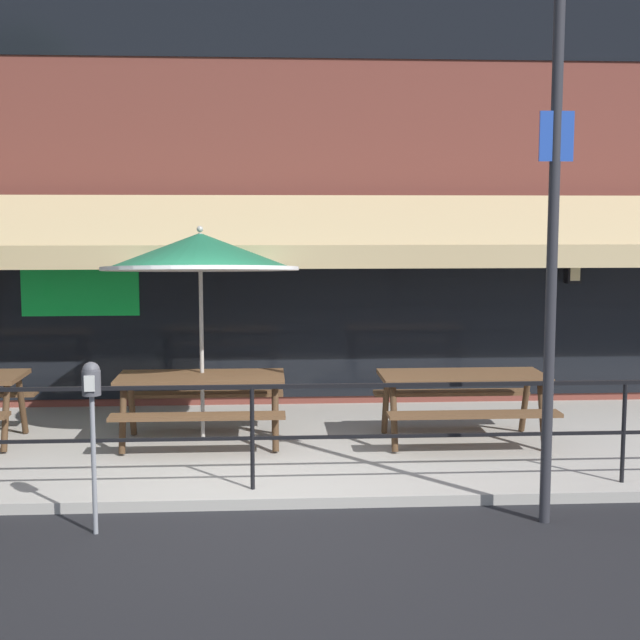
% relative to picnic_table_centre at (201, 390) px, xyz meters
% --- Properties ---
extents(ground_plane, '(120.00, 120.00, 0.00)m').
position_rel_picnic_table_centre_xyz_m(ground_plane, '(0.57, -1.96, -0.71)').
color(ground_plane, black).
extents(patio_deck, '(15.00, 4.00, 0.10)m').
position_rel_picnic_table_centre_xyz_m(patio_deck, '(0.57, 0.04, -0.66)').
color(patio_deck, '#ADA89E').
rests_on(patio_deck, ground).
extents(restaurant_building, '(15.00, 1.60, 7.53)m').
position_rel_picnic_table_centre_xyz_m(restaurant_building, '(0.57, 2.27, 3.03)').
color(restaurant_building, brown).
rests_on(restaurant_building, ground).
extents(patio_railing, '(13.84, 0.04, 0.97)m').
position_rel_picnic_table_centre_xyz_m(patio_railing, '(0.57, -1.66, 0.09)').
color(patio_railing, black).
rests_on(patio_railing, patio_deck).
extents(picnic_table_centre, '(1.80, 1.42, 0.76)m').
position_rel_picnic_table_centre_xyz_m(picnic_table_centre, '(0.00, 0.00, 0.00)').
color(picnic_table_centre, brown).
rests_on(picnic_table_centre, patio_deck).
extents(picnic_table_right, '(1.80, 1.42, 0.76)m').
position_rel_picnic_table_centre_xyz_m(picnic_table_right, '(2.85, -0.09, 0.00)').
color(picnic_table_right, brown).
rests_on(picnic_table_right, patio_deck).
extents(patio_umbrella_centre, '(2.14, 2.14, 2.38)m').
position_rel_picnic_table_centre_xyz_m(patio_umbrella_centre, '(-0.00, 0.16, 1.47)').
color(patio_umbrella_centre, '#B7B2A8').
rests_on(patio_umbrella_centre, patio_deck).
extents(parking_meter_far, '(0.15, 0.16, 1.42)m').
position_rel_picnic_table_centre_xyz_m(parking_meter_far, '(-0.69, -2.46, 0.44)').
color(parking_meter_far, gray).
rests_on(parking_meter_far, ground).
extents(street_sign_pole, '(0.28, 0.09, 4.47)m').
position_rel_picnic_table_centre_xyz_m(street_sign_pole, '(3.05, -2.41, 1.59)').
color(street_sign_pole, '#2D2D33').
rests_on(street_sign_pole, ground).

